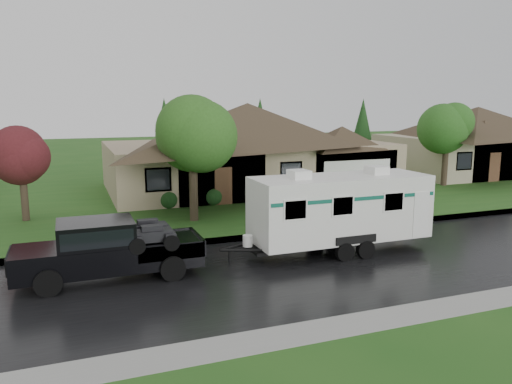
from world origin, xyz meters
The scene contains 12 objects.
ground centered at (0.00, 0.00, 0.00)m, with size 140.00×140.00×0.00m, color #225219.
road centered at (0.00, -2.00, 0.01)m, with size 140.00×8.00×0.01m, color black.
curb centered at (0.00, 2.25, 0.07)m, with size 140.00×0.50×0.15m, color gray.
lawn centered at (0.00, 15.00, 0.07)m, with size 140.00×26.00×0.15m, color #225219.
house_main centered at (2.29, 13.84, 3.59)m, with size 19.44×10.80×6.90m.
house_neighbor centered at (22.27, 14.34, 3.32)m, with size 15.12×9.72×6.45m.
tree_left_green centered at (-3.70, 5.87, 4.33)m, with size 3.64×3.64×6.03m.
tree_red centered at (-11.33, 8.75, 3.25)m, with size 2.71×2.71×4.48m.
tree_right_green centered at (14.96, 9.96, 4.16)m, with size 3.49×3.49×5.78m.
shrub_row centered at (2.00, 9.30, 0.65)m, with size 13.60×1.00×1.00m.
pickup_truck centered at (-8.26, -0.66, 1.07)m, with size 5.98×2.27×1.99m.
travel_trailer centered at (0.55, -0.66, 1.76)m, with size 7.37×2.59×3.31m.
Camera 1 is at (-9.25, -17.24, 5.77)m, focal length 35.00 mm.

